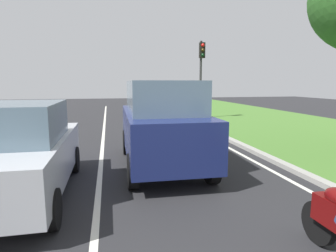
# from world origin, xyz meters

# --- Properties ---
(ground_plane) EXTENTS (60.00, 60.00, 0.00)m
(ground_plane) POSITION_xyz_m (0.00, 14.00, 0.00)
(ground_plane) COLOR #262628
(lane_line_center) EXTENTS (0.12, 32.00, 0.01)m
(lane_line_center) POSITION_xyz_m (-0.70, 14.00, 0.00)
(lane_line_center) COLOR silver
(lane_line_center) RESTS_ON ground
(lane_line_right_edge) EXTENTS (0.12, 32.00, 0.01)m
(lane_line_right_edge) POSITION_xyz_m (3.60, 14.00, 0.00)
(lane_line_right_edge) COLOR silver
(lane_line_right_edge) RESTS_ON ground
(grass_verge_right) EXTENTS (9.00, 48.00, 0.06)m
(grass_verge_right) POSITION_xyz_m (8.50, 14.00, 0.03)
(grass_verge_right) COLOR #47752D
(grass_verge_right) RESTS_ON ground
(curb_right) EXTENTS (0.24, 48.00, 0.12)m
(curb_right) POSITION_xyz_m (4.10, 14.00, 0.06)
(curb_right) COLOR #9E9B93
(curb_right) RESTS_ON ground
(car_suv_ahead) EXTENTS (2.05, 4.54, 2.28)m
(car_suv_ahead) POSITION_xyz_m (0.92, 9.15, 1.17)
(car_suv_ahead) COLOR navy
(car_suv_ahead) RESTS_ON ground
(car_sedan_left_lane) EXTENTS (1.84, 4.30, 1.86)m
(car_sedan_left_lane) POSITION_xyz_m (-2.15, 7.65, 0.92)
(car_sedan_left_lane) COLOR #B7BABF
(car_sedan_left_lane) RESTS_ON ground
(traffic_light_near_right) EXTENTS (0.32, 0.50, 4.71)m
(traffic_light_near_right) POSITION_xyz_m (5.09, 18.47, 3.25)
(traffic_light_near_right) COLOR #2D2D2D
(traffic_light_near_right) RESTS_ON ground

